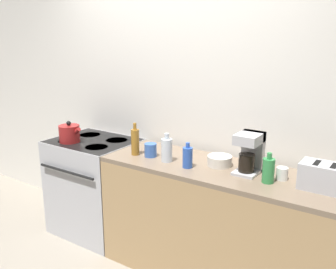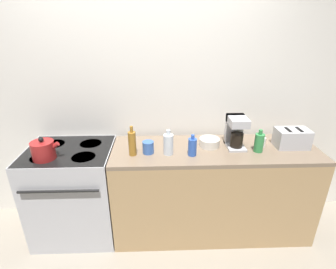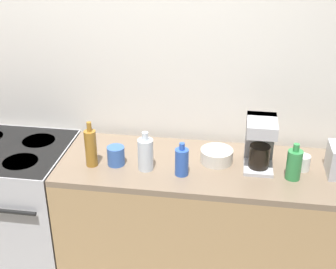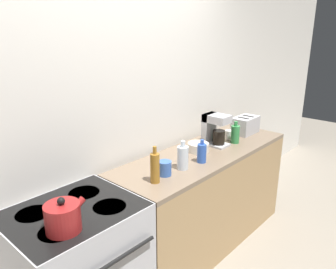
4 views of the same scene
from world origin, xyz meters
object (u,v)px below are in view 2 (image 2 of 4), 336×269
object	(u,v)px
bottle_clear	(168,144)
bowl	(209,142)
bottle_green	(259,142)
stove	(75,191)
coffee_maker	(236,130)
toaster	(292,138)
bottle_blue	(192,147)
cup_blue	(148,147)
cup_white	(261,142)
bottle_amber	(132,143)
kettle	(43,150)

from	to	relation	value
bottle_clear	bowl	size ratio (longest dim) A/B	1.22
bottle_green	bottle_clear	bearing A→B (deg)	-178.47
stove	coffee_maker	xyz separation A→B (m)	(1.52, 0.03, 0.61)
toaster	bottle_blue	world-z (taller)	bottle_blue
bottle_clear	toaster	bearing A→B (deg)	5.13
cup_blue	cup_white	distance (m)	1.04
bottle_clear	cup_blue	world-z (taller)	bottle_clear
bottle_clear	bottle_green	bearing A→B (deg)	1.53
cup_blue	bottle_amber	bearing A→B (deg)	-167.45
stove	toaster	distance (m)	2.11
bottle_blue	bottle_clear	xyz separation A→B (m)	(-0.20, 0.03, 0.01)
cup_white	bottle_green	bearing A→B (deg)	-120.95
coffee_maker	bottle_blue	xyz separation A→B (m)	(-0.41, -0.17, -0.08)
coffee_maker	bottle_amber	distance (m)	0.94
bottle_green	stove	bearing A→B (deg)	177.17
kettle	coffee_maker	world-z (taller)	coffee_maker
coffee_maker	bottle_clear	size ratio (longest dim) A/B	1.29
toaster	cup_white	xyz separation A→B (m)	(-0.27, 0.02, -0.04)
kettle	bottle_blue	distance (m)	1.25
bottle_amber	toaster	bearing A→B (deg)	4.23
bottle_green	bottle_blue	xyz separation A→B (m)	(-0.60, -0.05, -0.01)
kettle	cup_white	xyz separation A→B (m)	(1.91, 0.17, -0.04)
stove	bottle_green	size ratio (longest dim) A/B	4.44
toaster	bottle_green	world-z (taller)	bottle_green
kettle	cup_blue	size ratio (longest dim) A/B	2.17
bottle_green	cup_blue	bearing A→B (deg)	179.80
stove	bowl	xyz separation A→B (m)	(1.29, 0.03, 0.49)
bottle_green	bottle_blue	size ratio (longest dim) A/B	1.08
bowl	coffee_maker	bearing A→B (deg)	-0.27
bottle_green	cup_blue	world-z (taller)	bottle_green
bottle_amber	bottle_blue	bearing A→B (deg)	-2.65
kettle	bottle_blue	bearing A→B (deg)	0.78
bowl	bottle_blue	bearing A→B (deg)	-136.94
bottle_green	bottle_clear	world-z (taller)	bottle_clear
coffee_maker	bottle_green	bearing A→B (deg)	-32.93
cup_white	bowl	world-z (taller)	cup_white
coffee_maker	cup_blue	world-z (taller)	coffee_maker
toaster	cup_white	size ratio (longest dim) A/B	3.39
bottle_blue	cup_blue	size ratio (longest dim) A/B	1.75
toaster	bowl	size ratio (longest dim) A/B	1.58
bowl	cup_blue	bearing A→B (deg)	-168.42
bottle_blue	bottle_green	bearing A→B (deg)	4.80
coffee_maker	bottle_blue	bearing A→B (deg)	-158.05
toaster	coffee_maker	size ratio (longest dim) A/B	1.01
bottle_clear	cup_blue	bearing A→B (deg)	171.98
bottle_green	bowl	distance (m)	0.43
coffee_maker	bowl	world-z (taller)	coffee_maker
stove	bottle_green	bearing A→B (deg)	-2.83
stove	coffee_maker	bearing A→B (deg)	1.24
stove	bowl	world-z (taller)	bowl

